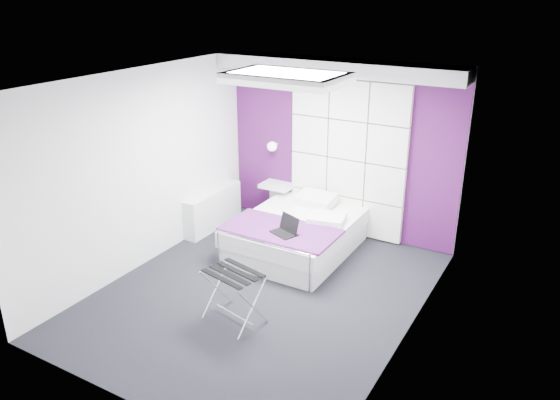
% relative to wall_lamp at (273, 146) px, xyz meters
% --- Properties ---
extents(floor, '(4.40, 4.40, 0.00)m').
position_rel_wall_lamp_xyz_m(floor, '(1.05, -2.06, -1.22)').
color(floor, black).
rests_on(floor, ground).
extents(ceiling, '(4.40, 4.40, 0.00)m').
position_rel_wall_lamp_xyz_m(ceiling, '(1.05, -2.06, 1.38)').
color(ceiling, white).
rests_on(ceiling, wall_back).
extents(wall_back, '(3.60, 0.00, 3.60)m').
position_rel_wall_lamp_xyz_m(wall_back, '(1.05, 0.14, 0.08)').
color(wall_back, silver).
rests_on(wall_back, floor).
extents(wall_left, '(0.00, 4.40, 4.40)m').
position_rel_wall_lamp_xyz_m(wall_left, '(-0.75, -2.06, 0.08)').
color(wall_left, silver).
rests_on(wall_left, floor).
extents(wall_right, '(0.00, 4.40, 4.40)m').
position_rel_wall_lamp_xyz_m(wall_right, '(2.85, -2.06, 0.08)').
color(wall_right, silver).
rests_on(wall_right, floor).
extents(accent_wall, '(3.58, 0.02, 2.58)m').
position_rel_wall_lamp_xyz_m(accent_wall, '(1.05, 0.13, 0.08)').
color(accent_wall, '#451047').
rests_on(accent_wall, wall_back).
extents(soffit, '(3.58, 0.50, 0.20)m').
position_rel_wall_lamp_xyz_m(soffit, '(1.05, -0.11, 1.28)').
color(soffit, white).
rests_on(soffit, wall_back).
extents(headboard, '(1.80, 0.08, 2.30)m').
position_rel_wall_lamp_xyz_m(headboard, '(1.20, 0.08, -0.05)').
color(headboard, silver).
rests_on(headboard, wall_back).
extents(skylight, '(1.36, 0.86, 0.12)m').
position_rel_wall_lamp_xyz_m(skylight, '(1.05, -1.46, 1.33)').
color(skylight, white).
rests_on(skylight, ceiling).
extents(wall_lamp, '(0.15, 0.15, 0.15)m').
position_rel_wall_lamp_xyz_m(wall_lamp, '(0.00, 0.00, 0.00)').
color(wall_lamp, white).
rests_on(wall_lamp, wall_back).
extents(radiator, '(0.22, 1.20, 0.60)m').
position_rel_wall_lamp_xyz_m(radiator, '(-0.64, -0.76, -0.92)').
color(radiator, white).
rests_on(radiator, floor).
extents(bed, '(1.53, 1.83, 0.65)m').
position_rel_wall_lamp_xyz_m(bed, '(0.87, -0.84, -0.95)').
color(bed, white).
rests_on(bed, floor).
extents(nightstand, '(0.49, 0.38, 0.05)m').
position_rel_wall_lamp_xyz_m(nightstand, '(0.09, -0.04, -0.62)').
color(nightstand, white).
rests_on(nightstand, wall_back).
extents(luggage_rack, '(0.61, 0.45, 0.61)m').
position_rel_wall_lamp_xyz_m(luggage_rack, '(1.09, -2.70, -0.92)').
color(luggage_rack, silver).
rests_on(luggage_rack, floor).
extents(laptop, '(0.34, 0.24, 0.24)m').
position_rel_wall_lamp_xyz_m(laptop, '(0.98, -1.35, -0.65)').
color(laptop, black).
rests_on(laptop, bed).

